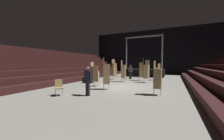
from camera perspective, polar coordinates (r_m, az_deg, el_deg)
name	(u,v)px	position (r m, az deg, el deg)	size (l,w,h in m)	color
ground_plane	(120,88)	(10.49, 3.43, -7.74)	(22.00, 30.00, 0.10)	gray
arena_end_wall	(151,52)	(24.94, 16.70, 7.62)	(22.00, 0.30, 8.00)	black
bleacher_bank_left	(58,64)	(15.89, -22.83, 2.36)	(6.00, 24.00, 3.60)	black
stage_riser	(145,72)	(19.88, 14.29, -0.85)	(5.44, 3.06, 5.71)	black
man_with_tie	(88,79)	(7.66, -10.74, -3.77)	(0.57, 0.34, 1.76)	black
chair_stack_front_left	(123,71)	(13.32, 5.02, -0.45)	(0.50, 0.50, 2.22)	#B2B5BA
chair_stack_front_right	(141,69)	(14.64, 12.83, 0.28)	(0.52, 0.52, 2.48)	#B2B5BA
chair_stack_mid_left	(158,78)	(8.14, 19.48, -3.31)	(0.45, 0.45, 2.05)	#B2B5BA
chair_stack_mid_right	(158,72)	(15.39, 19.47, -0.79)	(0.60, 0.60, 1.88)	#B2B5BA
chair_stack_mid_centre	(106,74)	(9.34, -2.56, -1.60)	(0.61, 0.61, 2.31)	#B2B5BA
chair_stack_rear_left	(96,76)	(10.72, -7.03, -2.62)	(0.56, 0.56, 1.71)	#B2B5BA
chair_stack_rear_right	(147,71)	(13.32, 15.01, -0.54)	(0.52, 0.52, 2.22)	#B2B5BA
chair_stack_rear_centre	(114,69)	(15.29, 0.93, 0.30)	(0.61, 0.61, 2.39)	#B2B5BA
chair_stack_aisle_left	(93,72)	(13.73, -8.31, -0.73)	(0.55, 0.55, 2.05)	#B2B5BA
crew_worker_near_stage	(130,71)	(15.90, 8.12, -0.42)	(0.56, 0.36, 1.73)	black
equipment_road_case	(88,80)	(12.82, -10.52, -4.49)	(0.90, 0.60, 0.50)	black
loose_chair_near_man	(59,86)	(8.25, -22.40, -6.74)	(0.62, 0.62, 0.95)	#B2B5BA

